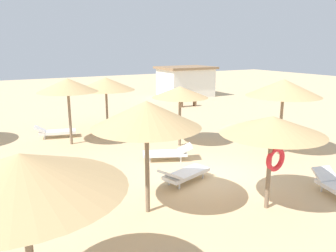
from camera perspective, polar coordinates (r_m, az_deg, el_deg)
The scene contains 13 objects.
ground_plane at distance 11.47m, azimuth 7.46°, elevation -8.91°, with size 80.00×80.00×0.00m, color #D1B284.
parasol_2 at distance 15.34m, azimuth -16.81°, elevation 6.69°, with size 2.64×2.64×2.99m.
parasol_3 at distance 14.53m, azimuth 2.07°, elevation 5.80°, with size 2.46×2.46×2.67m.
parasol_4 at distance 8.41m, azimuth -3.72°, elevation 1.98°, with size 2.81×2.81×3.03m.
parasol_5 at distance 5.22m, azimuth -23.90°, elevation -7.32°, with size 3.05×3.05×2.89m.
parasol_6 at distance 9.10m, azimuth 17.42°, elevation -0.01°, with size 2.76×2.76×2.59m.
parasol_7 at distance 18.01m, azimuth -10.61°, elevation 7.12°, with size 3.08×3.08×2.76m.
parasol_8 at distance 14.07m, azimuth 19.19°, elevation 6.19°, with size 2.95×2.95×3.09m.
lounger_2 at distance 17.12m, azimuth -18.85°, elevation -0.89°, with size 2.00×1.05×0.64m.
lounger_3 at distance 13.02m, azimuth 0.08°, elevation -4.59°, with size 2.01×1.37×0.63m.
lounger_4 at distance 10.94m, azimuth 2.71°, elevation -8.19°, with size 2.02×1.18×0.63m.
bench_0 at distance 24.70m, azimuth 3.46°, elevation 4.15°, with size 1.54×0.58×0.49m.
beach_cabana at distance 29.73m, azimuth 3.01°, elevation 7.65°, with size 4.64×3.54×2.62m.
Camera 1 is at (-6.44, -8.44, 4.35)m, focal length 35.60 mm.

